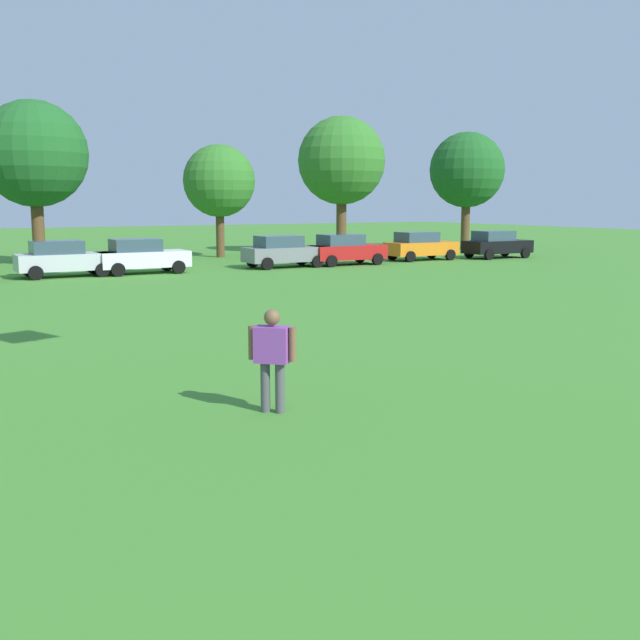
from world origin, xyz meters
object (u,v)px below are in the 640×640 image
(parked_car_red_6, at_px, (345,249))
(tree_center_right, at_px, (219,181))
(adult_bystander, at_px, (272,352))
(parked_car_silver_3, at_px, (63,258))
(tree_far_right, at_px, (467,170))
(parked_car_orange_7, at_px, (420,246))
(parked_car_black_8, at_px, (496,244))
(parked_car_white_4, at_px, (141,256))
(tree_right, at_px, (342,161))
(tree_center_left, at_px, (34,154))
(parked_car_gray_5, at_px, (283,251))

(parked_car_red_6, xyz_separation_m, tree_center_right, (-3.68, 8.95, 3.83))
(adult_bystander, relative_size, parked_car_silver_3, 0.40)
(parked_car_red_6, height_order, tree_far_right, tree_far_right)
(parked_car_orange_7, xyz_separation_m, parked_car_black_8, (5.13, -0.91, 0.00))
(parked_car_red_6, bearing_deg, parked_car_orange_7, 7.10)
(parked_car_white_4, distance_m, tree_right, 18.58)
(parked_car_black_8, xyz_separation_m, tree_center_left, (-25.49, 7.79, 5.06))
(parked_car_gray_5, distance_m, parked_car_orange_7, 9.37)
(parked_car_silver_3, bearing_deg, parked_car_red_6, -2.34)
(parked_car_gray_5, height_order, parked_car_red_6, same)
(parked_car_gray_5, xyz_separation_m, tree_far_right, (18.67, 7.58, 4.82))
(tree_far_right, bearing_deg, parked_car_white_4, -164.44)
(parked_car_gray_5, bearing_deg, parked_car_orange_7, 3.35)
(tree_center_left, xyz_separation_m, tree_far_right, (29.68, 0.14, -0.24))
(adult_bystander, xyz_separation_m, parked_car_silver_3, (1.57, 25.30, -0.16))
(adult_bystander, distance_m, tree_center_left, 32.69)
(parked_car_gray_5, relative_size, tree_far_right, 0.51)
(parked_car_gray_5, height_order, tree_center_left, tree_center_left)
(parked_car_white_4, relative_size, tree_center_right, 0.62)
(parked_car_orange_7, xyz_separation_m, tree_center_right, (-9.33, 8.25, 3.83))
(adult_bystander, xyz_separation_m, parked_car_white_4, (5.17, 25.13, -0.16))
(parked_car_red_6, bearing_deg, parked_car_gray_5, 177.57)
(parked_car_gray_5, relative_size, parked_car_black_8, 1.00)
(parked_car_orange_7, xyz_separation_m, tree_center_left, (-20.36, 6.88, 5.06))
(parked_car_black_8, bearing_deg, parked_car_orange_7, 169.99)
(adult_bystander, height_order, parked_car_black_8, adult_bystander)
(parked_car_silver_3, xyz_separation_m, tree_right, (19.59, 7.72, 5.24))
(parked_car_orange_7, bearing_deg, parked_car_white_4, -179.10)
(adult_bystander, distance_m, parked_car_gray_5, 27.90)
(parked_car_gray_5, distance_m, tree_center_right, 9.60)
(parked_car_orange_7, relative_size, tree_far_right, 0.51)
(parked_car_orange_7, height_order, tree_center_right, tree_center_right)
(parked_car_gray_5, bearing_deg, parked_car_white_4, 177.84)
(tree_center_right, bearing_deg, parked_car_gray_5, -90.10)
(adult_bystander, bearing_deg, tree_right, -78.97)
(parked_car_silver_3, distance_m, parked_car_gray_5, 11.13)
(parked_car_white_4, height_order, parked_car_gray_5, same)
(parked_car_silver_3, relative_size, parked_car_black_8, 1.00)
(tree_far_right, bearing_deg, parked_car_orange_7, -142.98)
(parked_car_orange_7, distance_m, tree_far_right, 12.63)
(parked_car_silver_3, bearing_deg, parked_car_gray_5, -2.31)
(adult_bystander, bearing_deg, parked_car_black_8, -94.29)
(parked_car_gray_5, relative_size, tree_center_left, 0.49)
(parked_car_white_4, distance_m, tree_center_left, 9.43)
(parked_car_black_8, relative_size, tree_center_left, 0.49)
(adult_bystander, relative_size, parked_car_gray_5, 0.40)
(parked_car_black_8, bearing_deg, parked_car_white_4, 178.33)
(tree_center_left, xyz_separation_m, tree_center_right, (11.02, 1.36, -1.23))
(parked_car_white_4, height_order, tree_center_right, tree_center_right)
(tree_right, distance_m, tree_far_right, 10.23)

